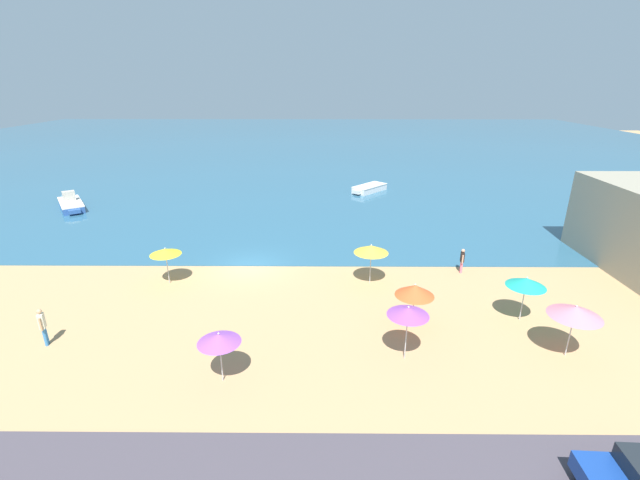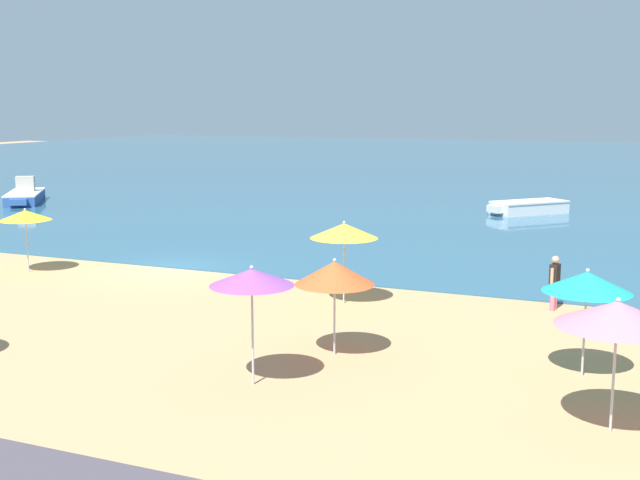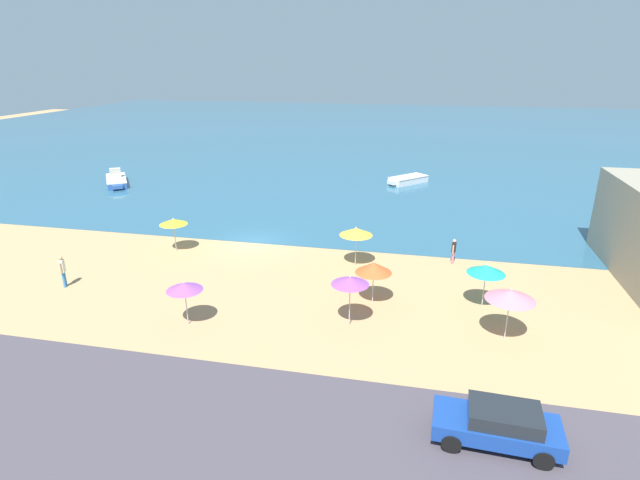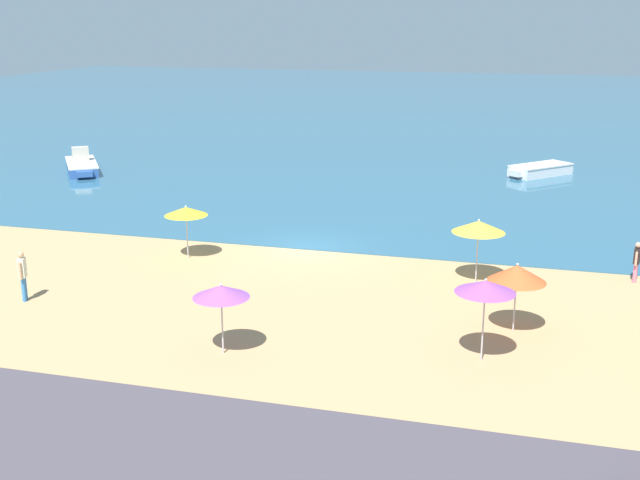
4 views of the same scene
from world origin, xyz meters
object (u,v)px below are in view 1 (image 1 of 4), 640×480
Objects in this scene: beach_umbrella_6 at (415,290)px; skiff_nearshore at (369,188)px; beach_umbrella_4 at (165,252)px; skiff_offshore at (71,204)px; beach_umbrella_1 at (219,338)px; bather_2 at (43,325)px; beach_umbrella_2 at (408,312)px; beach_umbrella_3 at (575,311)px; beach_umbrella_5 at (526,282)px; beach_umbrella_7 at (371,249)px; bather_0 at (462,259)px.

skiff_nearshore is (0.56, 26.81, -1.57)m from beach_umbrella_6.
beach_umbrella_4 is 0.43× the size of skiff_offshore.
beach_umbrella_1 reaches higher than bather_2.
skiff_nearshore is (1.38, 29.39, -1.91)m from beach_umbrella_2.
beach_umbrella_6 is 34.54m from skiff_offshore.
beach_umbrella_2 is at bearing -92.69° from skiff_nearshore.
beach_umbrella_3 is 23.28m from bather_2.
bather_2 is at bearing -174.11° from beach_umbrella_5.
beach_umbrella_7 reaches higher than beach_umbrella_5.
beach_umbrella_4 is 14.30m from beach_umbrella_6.
beach_umbrella_5 is (13.93, 4.75, 0.12)m from beach_umbrella_1.
bather_2 is at bearing 178.43° from beach_umbrella_3.
beach_umbrella_3 is at bearing 6.98° from beach_umbrella_1.
beach_umbrella_4 is 1.43× the size of bather_0.
beach_umbrella_7 is at bearing 95.99° from beach_umbrella_2.
beach_umbrella_7 is 1.35× the size of bather_2.
beach_umbrella_1 is 7.73m from beach_umbrella_2.
beach_umbrella_3 is 0.48× the size of skiff_offshore.
beach_umbrella_4 is at bearing 168.05° from beach_umbrella_5.
beach_umbrella_5 is 38.85m from skiff_offshore.
beach_umbrella_3 is 0.59× the size of skiff_nearshore.
beach_umbrella_3 is at bearing 2.15° from beach_umbrella_2.
beach_umbrella_3 is 21.00m from beach_umbrella_4.
skiff_offshore is (-28.54, -6.61, 0.05)m from skiff_nearshore.
bather_0 is (12.66, 10.40, -1.09)m from beach_umbrella_1.
beach_umbrella_1 is at bearing -140.59° from bather_0.
beach_umbrella_1 is 31.26m from skiff_offshore.
beach_umbrella_1 is 1.22× the size of bather_2.
beach_umbrella_6 is 7.69m from bather_0.
beach_umbrella_3 is 29.73m from skiff_nearshore.
beach_umbrella_3 is (14.67, 1.80, 0.22)m from beach_umbrella_1.
skiff_offshore is (-14.46, 15.52, -1.57)m from beach_umbrella_4.
skiff_offshore is (-34.26, 22.51, -1.75)m from beach_umbrella_3.
beach_umbrella_3 is at bearing -78.89° from skiff_nearshore.
skiff_offshore is (-11.02, 21.88, -0.59)m from bather_2.
beach_umbrella_2 is 2.73m from beach_umbrella_6.
beach_umbrella_2 is 35.50m from skiff_offshore.
beach_umbrella_3 is at bearing -1.57° from bather_2.
bather_2 is at bearing -159.43° from bather_0.
beach_umbrella_5 is at bearing 104.00° from beach_umbrella_3.
beach_umbrella_3 is 3.05m from beach_umbrella_5.
beach_umbrella_6 is at bearing -124.21° from bather_0.
beach_umbrella_7 reaches higher than beach_umbrella_1.
bather_2 is 33.45m from skiff_nearshore.
beach_umbrella_2 is 29.49m from skiff_nearshore.
beach_umbrella_2 reaches higher than beach_umbrella_7.
beach_umbrella_1 is 0.99× the size of beach_umbrella_4.
beach_umbrella_5 is 22.65m from bather_2.
bather_2 is at bearing -118.46° from beach_umbrella_4.
beach_umbrella_1 is at bearing -153.88° from beach_umbrella_6.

